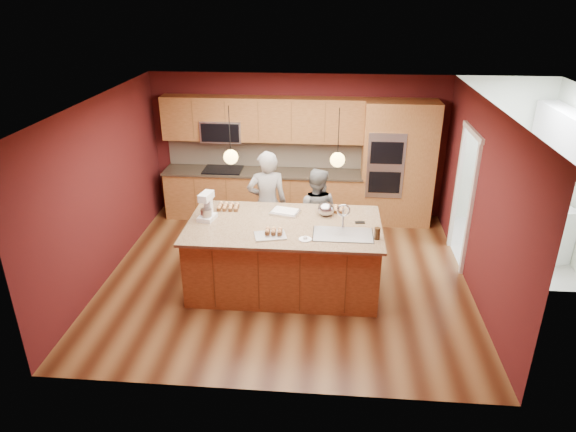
# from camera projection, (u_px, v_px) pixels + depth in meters

# --- Properties ---
(floor) EXTENTS (5.50, 5.50, 0.00)m
(floor) POSITION_uv_depth(u_px,v_px,m) (287.00, 276.00, 8.00)
(floor) COLOR #43200F
(floor) RESTS_ON ground
(ceiling) EXTENTS (5.50, 5.50, 0.00)m
(ceiling) POSITION_uv_depth(u_px,v_px,m) (286.00, 102.00, 6.89)
(ceiling) COLOR silver
(ceiling) RESTS_ON ground
(wall_back) EXTENTS (5.50, 0.00, 5.50)m
(wall_back) POSITION_uv_depth(u_px,v_px,m) (298.00, 146.00, 9.71)
(wall_back) COLOR #4D1516
(wall_back) RESTS_ON ground
(wall_front) EXTENTS (5.50, 0.00, 5.50)m
(wall_front) POSITION_uv_depth(u_px,v_px,m) (265.00, 288.00, 5.17)
(wall_front) COLOR #4D1516
(wall_front) RESTS_ON ground
(wall_left) EXTENTS (0.00, 5.00, 5.00)m
(wall_left) POSITION_uv_depth(u_px,v_px,m) (103.00, 189.00, 7.66)
(wall_left) COLOR #4D1516
(wall_left) RESTS_ON ground
(wall_right) EXTENTS (0.00, 5.00, 5.00)m
(wall_right) POSITION_uv_depth(u_px,v_px,m) (481.00, 202.00, 7.23)
(wall_right) COLOR #4D1516
(wall_right) RESTS_ON ground
(cabinet_run) EXTENTS (3.74, 0.64, 2.30)m
(cabinet_run) POSITION_uv_depth(u_px,v_px,m) (261.00, 168.00, 9.69)
(cabinet_run) COLOR brown
(cabinet_run) RESTS_ON floor
(oven_column) EXTENTS (1.30, 0.62, 2.30)m
(oven_column) POSITION_uv_depth(u_px,v_px,m) (397.00, 164.00, 9.37)
(oven_column) COLOR brown
(oven_column) RESTS_ON floor
(doorway_trim) EXTENTS (0.08, 1.11, 2.20)m
(doorway_trim) POSITION_uv_depth(u_px,v_px,m) (463.00, 200.00, 8.08)
(doorway_trim) COLOR white
(doorway_trim) RESTS_ON wall_right
(laundry_room) EXTENTS (2.60, 2.70, 2.70)m
(laundry_room) POSITION_uv_depth(u_px,v_px,m) (572.00, 140.00, 7.95)
(laundry_room) COLOR beige
(laundry_room) RESTS_ON ground
(pendant_left) EXTENTS (0.20, 0.20, 0.80)m
(pendant_left) POSITION_uv_depth(u_px,v_px,m) (231.00, 157.00, 6.98)
(pendant_left) COLOR black
(pendant_left) RESTS_ON ceiling
(pendant_right) EXTENTS (0.20, 0.20, 0.80)m
(pendant_right) POSITION_uv_depth(u_px,v_px,m) (338.00, 159.00, 6.87)
(pendant_right) COLOR black
(pendant_right) RESTS_ON ceiling
(island) EXTENTS (2.78, 1.55, 1.40)m
(island) POSITION_uv_depth(u_px,v_px,m) (285.00, 255.00, 7.53)
(island) COLOR brown
(island) RESTS_ON floor
(person_left) EXTENTS (0.72, 0.55, 1.78)m
(person_left) POSITION_uv_depth(u_px,v_px,m) (267.00, 204.00, 8.34)
(person_left) COLOR black
(person_left) RESTS_ON floor
(person_right) EXTENTS (0.83, 0.70, 1.51)m
(person_right) POSITION_uv_depth(u_px,v_px,m) (316.00, 213.00, 8.33)
(person_right) COLOR gray
(person_right) RESTS_ON floor
(stand_mixer) EXTENTS (0.27, 0.33, 0.41)m
(stand_mixer) POSITION_uv_depth(u_px,v_px,m) (207.00, 208.00, 7.41)
(stand_mixer) COLOR white
(stand_mixer) RESTS_ON island
(sheet_cake) EXTENTS (0.48, 0.40, 0.05)m
(sheet_cake) POSITION_uv_depth(u_px,v_px,m) (285.00, 212.00, 7.66)
(sheet_cake) COLOR white
(sheet_cake) RESTS_ON island
(cooling_rack) EXTENTS (0.48, 0.40, 0.02)m
(cooling_rack) POSITION_uv_depth(u_px,v_px,m) (270.00, 235.00, 6.96)
(cooling_rack) COLOR #BABDC1
(cooling_rack) RESTS_ON island
(mixing_bowl) EXTENTS (0.24, 0.24, 0.21)m
(mixing_bowl) POSITION_uv_depth(u_px,v_px,m) (326.00, 209.00, 7.56)
(mixing_bowl) COLOR #B1B2B8
(mixing_bowl) RESTS_ON island
(plate) EXTENTS (0.18, 0.18, 0.01)m
(plate) POSITION_uv_depth(u_px,v_px,m) (305.00, 239.00, 6.87)
(plate) COLOR white
(plate) RESTS_ON island
(tumbler) EXTENTS (0.08, 0.08, 0.16)m
(tumbler) POSITION_uv_depth(u_px,v_px,m) (377.00, 233.00, 6.86)
(tumbler) COLOR #342110
(tumbler) RESTS_ON island
(phone) EXTENTS (0.15, 0.09, 0.01)m
(phone) POSITION_uv_depth(u_px,v_px,m) (360.00, 222.00, 7.36)
(phone) COLOR black
(phone) RESTS_ON island
(cupcakes_left) EXTENTS (0.34, 0.26, 0.08)m
(cupcakes_left) POSITION_uv_depth(u_px,v_px,m) (228.00, 207.00, 7.80)
(cupcakes_left) COLOR tan
(cupcakes_left) RESTS_ON island
(cupcakes_rack) EXTENTS (0.26, 0.17, 0.08)m
(cupcakes_rack) POSITION_uv_depth(u_px,v_px,m) (274.00, 231.00, 6.99)
(cupcakes_rack) COLOR tan
(cupcakes_rack) RESTS_ON island
(cupcakes_right) EXTENTS (0.32, 0.24, 0.07)m
(cupcakes_right) POSITION_uv_depth(u_px,v_px,m) (333.00, 209.00, 7.73)
(cupcakes_right) COLOR tan
(cupcakes_right) RESTS_ON island
(washer) EXTENTS (0.70, 0.71, 0.92)m
(washer) POSITION_uv_depth(u_px,v_px,m) (548.00, 233.00, 8.34)
(washer) COLOR white
(washer) RESTS_ON floor
(dryer) EXTENTS (0.65, 0.67, 0.95)m
(dryer) POSITION_uv_depth(u_px,v_px,m) (534.00, 215.00, 8.95)
(dryer) COLOR white
(dryer) RESTS_ON floor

